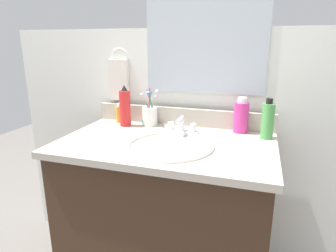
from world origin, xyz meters
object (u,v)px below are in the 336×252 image
bottle_oil_amber (120,113)px  bottle_toner_green (268,120)px  cup_white_ceramic (150,115)px  hand_towel (119,80)px  bottle_spray_red (125,107)px  faucet (181,127)px  bottle_soap_pink (241,116)px

bottle_oil_amber → bottle_toner_green: bearing=-4.3°
bottle_toner_green → cup_white_ceramic: size_ratio=0.95×
hand_towel → bottle_oil_amber: bearing=-64.4°
hand_towel → bottle_oil_amber: size_ratio=2.13×
bottle_toner_green → bottle_spray_red: bearing=-179.8°
bottle_spray_red → cup_white_ceramic: size_ratio=1.10×
bottle_spray_red → faucet: bearing=-6.2°
bottle_spray_red → bottle_soap_pink: 0.58m
bottle_toner_green → cup_white_ceramic: cup_white_ceramic is taller
bottle_oil_amber → cup_white_ceramic: bearing=-3.1°
bottle_spray_red → bottle_oil_amber: 0.10m
bottle_spray_red → bottle_soap_pink: bearing=6.3°
bottle_oil_amber → cup_white_ceramic: 0.18m
bottle_toner_green → bottle_soap_pink: (-0.12, 0.06, -0.01)m
hand_towel → cup_white_ceramic: hand_towel is taller
hand_towel → faucet: hand_towel is taller
bottle_spray_red → bottle_oil_amber: (-0.06, 0.06, -0.05)m
hand_towel → faucet: bearing=-21.4°
bottle_oil_amber → bottle_spray_red: bearing=-44.3°
bottle_soap_pink → bottle_oil_amber: bearing=-179.5°
bottle_spray_red → bottle_oil_amber: size_ratio=2.06×
bottle_soap_pink → hand_towel: bearing=174.9°
hand_towel → bottle_soap_pink: bearing=-5.1°
faucet → bottle_spray_red: (-0.31, 0.03, 0.07)m
faucet → bottle_toner_green: (0.39, 0.04, 0.06)m
bottle_toner_green → bottle_oil_amber: size_ratio=1.77×
bottle_spray_red → bottle_soap_pink: bottle_spray_red is taller
hand_towel → bottle_spray_red: hand_towel is taller
bottle_soap_pink → bottle_oil_amber: size_ratio=1.64×
bottle_soap_pink → cup_white_ceramic: (-0.46, -0.01, -0.03)m
faucet → cup_white_ceramic: (-0.19, 0.08, 0.02)m
bottle_toner_green → cup_white_ceramic: 0.58m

